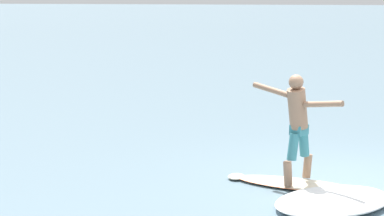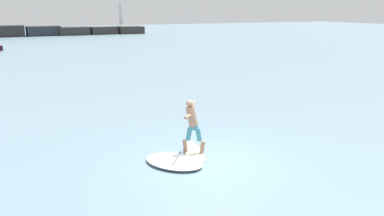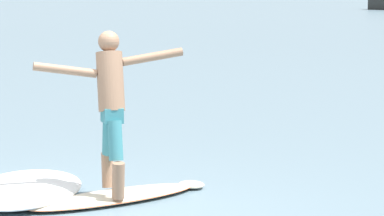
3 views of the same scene
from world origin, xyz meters
name	(u,v)px [view 1 (image 1 of 3)]	position (x,y,z in m)	size (l,w,h in m)	color
ground_plane	(348,187)	(0.00, 0.00, 0.00)	(200.00, 200.00, 0.00)	slate
surfboard	(295,184)	(-0.07, 0.83, 0.04)	(1.15, 2.21, 0.22)	beige
surfer	(298,120)	(-0.12, 0.83, 1.09)	(1.00, 1.37, 1.73)	#967056
wave_foam_at_tail	(333,201)	(-0.96, 0.32, 0.08)	(2.08, 2.23, 0.17)	white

